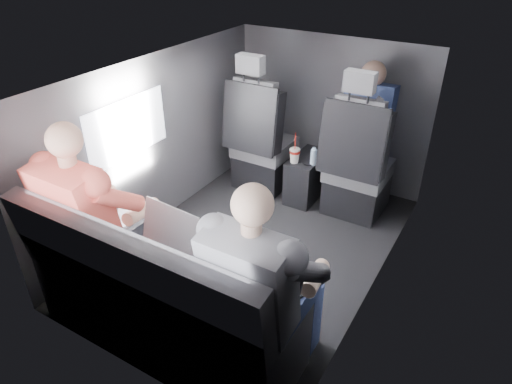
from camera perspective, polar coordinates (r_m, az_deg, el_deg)
The scene contains 20 objects.
floor at distance 3.53m, azimuth 0.10°, elevation -6.87°, with size 2.60×2.60×0.00m, color black.
ceiling at distance 2.92m, azimuth 0.12°, elevation 14.69°, with size 2.60×2.60×0.00m, color #B2B2AD.
panel_left at distance 3.66m, azimuth -12.18°, elevation 6.14°, with size 0.02×2.60×1.35m, color #56565B.
panel_right at distance 2.88m, azimuth 15.74°, elevation -1.49°, with size 0.02×2.60×1.35m, color #56565B.
panel_front at distance 4.24m, azimuth 9.20°, elevation 9.87°, with size 1.80×0.02×1.35m, color #56565B.
panel_back at distance 2.33m, azimuth -16.61°, elevation -10.13°, with size 1.80×0.02×1.35m, color #56565B.
side_window at distance 3.37m, azimuth -15.71°, elevation 7.66°, with size 0.02×0.75×0.42m, color white.
seatbelt at distance 3.51m, azimuth 12.20°, elevation 7.25°, with size 0.05×0.01×0.65m, color black.
front_seat_left at distance 4.14m, azimuth 0.65°, elevation 5.63°, with size 0.52×0.58×1.26m.
front_seat_right at distance 3.82m, azimuth 12.42°, elevation 2.59°, with size 0.52×0.58×1.26m.
center_console at distance 4.08m, azimuth 6.39°, elevation 1.89°, with size 0.24×0.48×0.41m.
rear_bench at distance 2.69m, azimuth -11.79°, elevation -13.36°, with size 1.60×0.57×0.92m.
soda_cup at distance 3.86m, azimuth 4.85°, elevation 4.64°, with size 0.09×0.09×0.27m.
water_bottle at distance 3.83m, azimuth 7.20°, elevation 4.39°, with size 0.06×0.06×0.16m.
laptop_white at distance 2.94m, azimuth -17.58°, elevation -2.07°, with size 0.34×0.31×0.25m.
laptop_silver at distance 2.63m, azimuth -9.07°, elevation -4.94°, with size 0.40×0.36×0.27m.
laptop_black at distance 2.34m, azimuth 3.47°, elevation -9.78°, with size 0.42×0.42×0.25m.
passenger_rear_left at distance 2.85m, azimuth -19.15°, elevation -3.03°, with size 0.54×0.65×1.28m.
passenger_rear_right at distance 2.25m, azimuth 0.99°, elevation -11.68°, with size 0.52×0.64×1.25m.
passenger_front_right at distance 3.91m, azimuth 13.75°, elevation 8.77°, with size 0.40×0.40×0.80m.
Camera 1 is at (1.42, -2.42, 2.15)m, focal length 32.00 mm.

